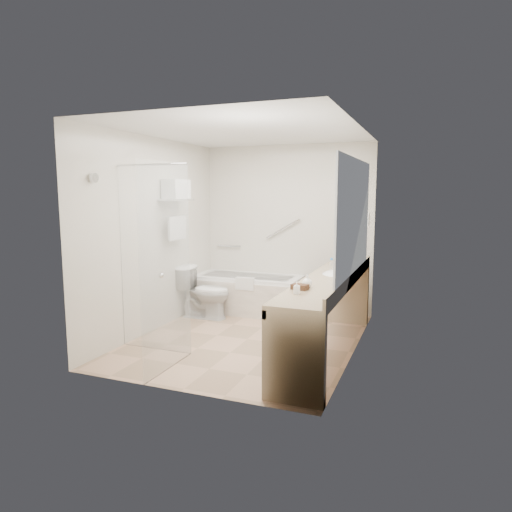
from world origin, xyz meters
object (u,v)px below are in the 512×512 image
(vanity_counter, at_px, (328,298))
(bathtub, at_px, (248,294))
(water_bottle_left, at_px, (331,266))
(toilet, at_px, (205,292))
(amenity_basket, at_px, (300,287))

(vanity_counter, bearing_deg, bathtub, 137.65)
(bathtub, distance_m, water_bottle_left, 1.85)
(vanity_counter, bearing_deg, water_bottle_left, 97.49)
(vanity_counter, xyz_separation_m, toilet, (-1.97, 0.85, -0.27))
(toilet, distance_m, amenity_basket, 2.39)
(amenity_basket, bearing_deg, vanity_counter, 76.37)
(bathtub, distance_m, amenity_basket, 2.50)
(vanity_counter, bearing_deg, amenity_basket, -103.63)
(bathtub, height_order, vanity_counter, vanity_counter)
(bathtub, bearing_deg, amenity_basket, -55.49)
(toilet, bearing_deg, water_bottle_left, -103.89)
(bathtub, xyz_separation_m, amenity_basket, (1.38, -2.00, 0.60))
(bathtub, xyz_separation_m, water_bottle_left, (1.46, -0.93, 0.65))
(toilet, height_order, water_bottle_left, water_bottle_left)
(vanity_counter, distance_m, water_bottle_left, 0.55)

